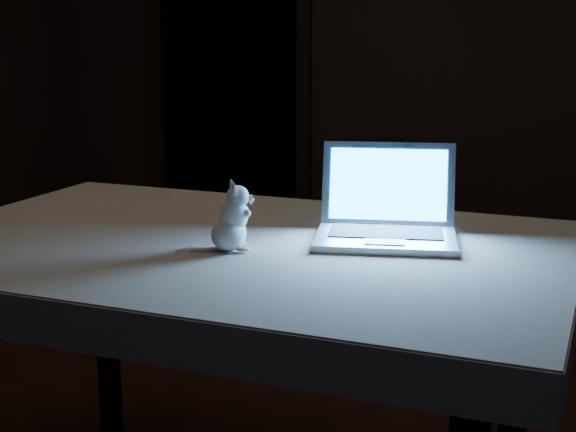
% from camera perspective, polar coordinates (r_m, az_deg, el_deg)
% --- Properties ---
extents(back_wall, '(4.50, 0.04, 2.60)m').
position_cam_1_polar(back_wall, '(4.95, 8.13, 12.03)').
color(back_wall, black).
rests_on(back_wall, ground).
extents(doorway, '(1.06, 0.36, 2.13)m').
position_cam_1_polar(doorway, '(5.26, -4.00, 9.60)').
color(doorway, black).
rests_on(doorway, back_wall).
extents(table, '(1.60, 1.09, 0.82)m').
position_cam_1_polar(table, '(2.23, -3.51, -12.22)').
color(table, black).
rests_on(table, floor).
extents(tablecloth, '(1.81, 1.37, 0.10)m').
position_cam_1_polar(tablecloth, '(2.06, -1.60, -3.28)').
color(tablecloth, beige).
rests_on(tablecloth, table).
extents(laptop, '(0.39, 0.36, 0.23)m').
position_cam_1_polar(laptop, '(2.05, 6.77, 1.35)').
color(laptop, '#AFAFB4').
rests_on(laptop, tablecloth).
extents(plush_mouse, '(0.12, 0.12, 0.17)m').
position_cam_1_polar(plush_mouse, '(1.97, -4.09, -0.03)').
color(plush_mouse, silver).
rests_on(plush_mouse, tablecloth).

